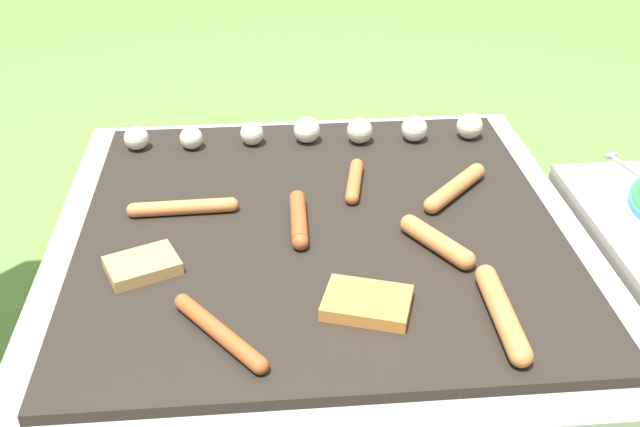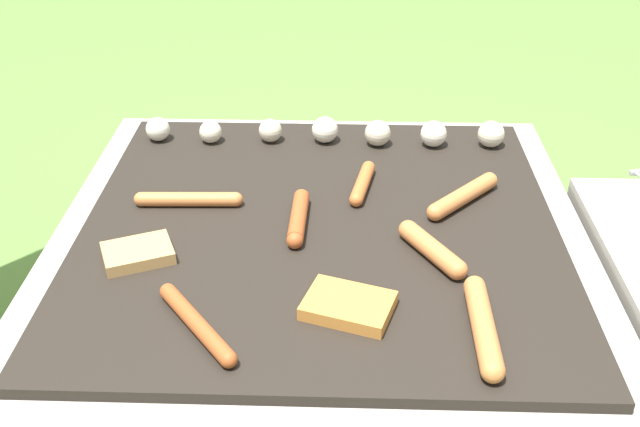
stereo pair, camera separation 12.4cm
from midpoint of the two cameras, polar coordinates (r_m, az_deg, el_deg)
ground_plane at (r=1.48m, az=-2.47°, el=-12.70°), size 14.00×14.00×0.00m
grill at (r=1.36m, az=-2.64°, el=-7.34°), size 0.90×0.90×0.36m
sausage_back_right at (r=1.34m, az=7.67°, el=1.89°), size 0.14×0.14×0.03m
sausage_mid_left at (r=1.35m, az=0.02°, el=2.43°), size 0.05×0.14×0.02m
sausage_front_right at (r=1.03m, az=-11.17°, el=-8.98°), size 0.13×0.16×0.02m
sausage_back_center at (r=1.05m, az=10.44°, el=-7.56°), size 0.03×0.20×0.03m
sausage_mid_right at (r=1.30m, az=-13.11°, el=0.38°), size 0.19×0.03×0.02m
sausage_front_left at (r=1.18m, az=5.93°, el=-2.23°), size 0.10×0.14×0.03m
sausage_front_center at (r=1.24m, az=-4.50°, el=-0.52°), size 0.03×0.16×0.03m
bread_slice_right at (r=1.06m, az=0.25°, el=-6.94°), size 0.14×0.12×0.02m
bread_slice_center at (r=1.18m, az=-16.34°, el=-3.92°), size 0.13×0.11×0.02m
mushroom_row at (r=1.51m, az=-2.34°, el=6.21°), size 0.72×0.06×0.05m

